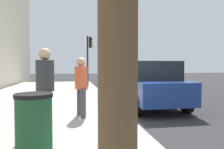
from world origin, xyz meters
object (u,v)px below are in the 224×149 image
parked_sedan_near (148,84)px  trash_bin (34,125)px  parking_meter (106,80)px  pedestrian_at_meter (81,82)px  traffic_signal (89,53)px  pedestrian_bystander (45,81)px

parked_sedan_near → trash_bin: parked_sedan_near is taller
parking_meter → trash_bin: 3.18m
pedestrian_at_meter → parked_sedan_near: (1.81, -2.70, -0.24)m
parking_meter → pedestrian_at_meter: pedestrian_at_meter is taller
pedestrian_at_meter → parked_sedan_near: size_ratio=0.38×
parked_sedan_near → traffic_signal: 7.55m
pedestrian_bystander → parked_sedan_near: size_ratio=0.42×
pedestrian_bystander → trash_bin: pedestrian_bystander is taller
pedestrian_bystander → traffic_signal: traffic_signal is taller
parking_meter → parked_sedan_near: (1.63, -1.96, -0.27)m
parking_meter → trash_bin: parking_meter is taller
trash_bin → pedestrian_at_meter: bearing=-18.3°
pedestrian_at_meter → trash_bin: (-2.53, 0.84, -0.47)m
pedestrian_bystander → parked_sedan_near: (2.90, -3.54, -0.36)m
parking_meter → pedestrian_bystander: pedestrian_bystander is taller
pedestrian_bystander → trash_bin: (-1.44, -0.01, -0.60)m
trash_bin → pedestrian_bystander: bearing=0.3°
parked_sedan_near → pedestrian_bystander: bearing=129.3°
parking_meter → pedestrian_at_meter: (-0.18, 0.74, -0.03)m
traffic_signal → trash_bin: bearing=171.3°
parked_sedan_near → trash_bin: 5.60m
pedestrian_at_meter → parked_sedan_near: 3.26m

